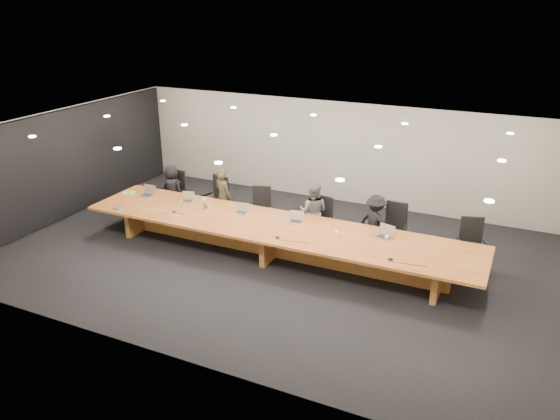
% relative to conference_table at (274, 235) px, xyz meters
% --- Properties ---
extents(ground, '(12.00, 12.00, 0.00)m').
position_rel_conference_table_xyz_m(ground, '(0.00, 0.00, -0.52)').
color(ground, black).
rests_on(ground, ground).
extents(back_wall, '(12.00, 0.02, 2.80)m').
position_rel_conference_table_xyz_m(back_wall, '(0.00, 4.00, 0.88)').
color(back_wall, beige).
rests_on(back_wall, ground).
extents(left_wall_panel, '(0.08, 7.84, 2.74)m').
position_rel_conference_table_xyz_m(left_wall_panel, '(-5.94, 0.00, 0.85)').
color(left_wall_panel, black).
rests_on(left_wall_panel, ground).
extents(conference_table, '(9.00, 1.80, 0.75)m').
position_rel_conference_table_xyz_m(conference_table, '(0.00, 0.00, 0.00)').
color(conference_table, brown).
rests_on(conference_table, ground).
extents(chair_far_left, '(0.61, 0.61, 1.14)m').
position_rel_conference_table_xyz_m(chair_far_left, '(-3.60, 1.29, 0.05)').
color(chair_far_left, black).
rests_on(chair_far_left, ground).
extents(chair_left, '(0.75, 0.75, 1.20)m').
position_rel_conference_table_xyz_m(chair_left, '(-2.25, 1.16, 0.08)').
color(chair_left, black).
rests_on(chair_left, ground).
extents(chair_mid_left, '(0.70, 0.70, 1.09)m').
position_rel_conference_table_xyz_m(chair_mid_left, '(-0.95, 1.20, 0.03)').
color(chair_mid_left, black).
rests_on(chair_mid_left, ground).
extents(chair_mid_right, '(0.68, 0.68, 1.10)m').
position_rel_conference_table_xyz_m(chair_mid_right, '(0.60, 1.15, 0.03)').
color(chair_mid_right, black).
rests_on(chair_mid_right, ground).
extents(chair_right, '(0.61, 0.61, 1.16)m').
position_rel_conference_table_xyz_m(chair_right, '(2.32, 1.32, 0.06)').
color(chair_right, black).
rests_on(chair_right, ground).
extents(chair_far_right, '(0.72, 0.72, 1.13)m').
position_rel_conference_table_xyz_m(chair_far_right, '(4.03, 1.20, 0.05)').
color(chair_far_right, black).
rests_on(chair_far_right, ground).
extents(person_a, '(0.69, 0.49, 1.32)m').
position_rel_conference_table_xyz_m(person_a, '(-3.58, 1.23, 0.14)').
color(person_a, black).
rests_on(person_a, ground).
extents(person_b, '(0.61, 0.50, 1.43)m').
position_rel_conference_table_xyz_m(person_b, '(-2.00, 1.19, 0.20)').
color(person_b, '#312B1B').
rests_on(person_b, ground).
extents(person_c, '(0.76, 0.63, 1.42)m').
position_rel_conference_table_xyz_m(person_c, '(0.44, 1.20, 0.19)').
color(person_c, '#545456').
rests_on(person_c, ground).
extents(person_d, '(0.97, 0.76, 1.32)m').
position_rel_conference_table_xyz_m(person_d, '(1.93, 1.27, 0.14)').
color(person_d, black).
rests_on(person_d, ground).
extents(laptop_a, '(0.35, 0.26, 0.27)m').
position_rel_conference_table_xyz_m(laptop_a, '(-3.71, 0.33, 0.36)').
color(laptop_a, tan).
rests_on(laptop_a, conference_table).
extents(laptop_b, '(0.35, 0.29, 0.24)m').
position_rel_conference_table_xyz_m(laptop_b, '(-2.56, 0.43, 0.35)').
color(laptop_b, tan).
rests_on(laptop_b, conference_table).
extents(laptop_c, '(0.31, 0.25, 0.23)m').
position_rel_conference_table_xyz_m(laptop_c, '(-0.99, 0.31, 0.34)').
color(laptop_c, '#BBB08F').
rests_on(laptop_c, conference_table).
extents(laptop_d, '(0.36, 0.29, 0.25)m').
position_rel_conference_table_xyz_m(laptop_d, '(0.37, 0.34, 0.35)').
color(laptop_d, beige).
rests_on(laptop_d, conference_table).
extents(laptop_e, '(0.41, 0.35, 0.28)m').
position_rel_conference_table_xyz_m(laptop_e, '(2.35, 0.35, 0.37)').
color(laptop_e, tan).
rests_on(laptop_e, conference_table).
extents(water_bottle, '(0.09, 0.09, 0.24)m').
position_rel_conference_table_xyz_m(water_bottle, '(-1.96, 0.25, 0.35)').
color(water_bottle, '#ABBBB6').
rests_on(water_bottle, conference_table).
extents(amber_mug, '(0.09, 0.09, 0.09)m').
position_rel_conference_table_xyz_m(amber_mug, '(-1.90, 0.21, 0.28)').
color(amber_mug, brown).
rests_on(amber_mug, conference_table).
extents(paper_cup_near, '(0.08, 0.08, 0.08)m').
position_rel_conference_table_xyz_m(paper_cup_near, '(1.40, 0.11, 0.27)').
color(paper_cup_near, white).
rests_on(paper_cup_near, conference_table).
extents(paper_cup_far, '(0.10, 0.10, 0.09)m').
position_rel_conference_table_xyz_m(paper_cup_far, '(2.43, 0.29, 0.28)').
color(paper_cup_far, white).
rests_on(paper_cup_far, conference_table).
extents(notepad, '(0.31, 0.27, 0.02)m').
position_rel_conference_table_xyz_m(notepad, '(-4.26, 0.31, 0.24)').
color(notepad, white).
rests_on(notepad, conference_table).
extents(lime_gadget, '(0.21, 0.16, 0.03)m').
position_rel_conference_table_xyz_m(lime_gadget, '(-4.24, 0.30, 0.26)').
color(lime_gadget, green).
rests_on(lime_gadget, notepad).
extents(av_box, '(0.23, 0.19, 0.03)m').
position_rel_conference_table_xyz_m(av_box, '(-3.77, -0.67, 0.24)').
color(av_box, '#ACACB1').
rests_on(av_box, conference_table).
extents(mic_left, '(0.15, 0.15, 0.03)m').
position_rel_conference_table_xyz_m(mic_left, '(-2.45, -0.29, 0.24)').
color(mic_left, black).
rests_on(mic_left, conference_table).
extents(mic_center, '(0.13, 0.13, 0.03)m').
position_rel_conference_table_xyz_m(mic_center, '(0.35, -0.57, 0.24)').
color(mic_center, black).
rests_on(mic_center, conference_table).
extents(mic_right, '(0.14, 0.14, 0.03)m').
position_rel_conference_table_xyz_m(mic_right, '(2.73, -0.57, 0.24)').
color(mic_right, black).
rests_on(mic_right, conference_table).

